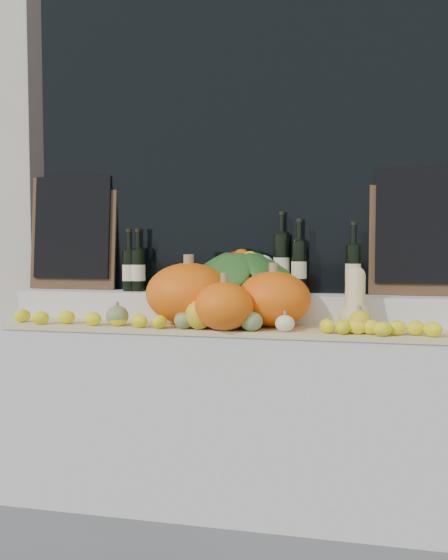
# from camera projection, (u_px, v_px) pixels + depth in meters

# --- Properties ---
(storefront_facade) EXTENTS (7.00, 0.94, 4.50)m
(storefront_facade) POSITION_uv_depth(u_px,v_px,m) (254.00, 80.00, 3.66)
(storefront_facade) COLOR beige
(storefront_facade) RESTS_ON ground
(display_sill) EXTENTS (2.30, 0.55, 0.88)m
(display_sill) POSITION_uv_depth(u_px,v_px,m) (227.00, 416.00, 3.08)
(display_sill) COLOR silver
(display_sill) RESTS_ON ground
(rear_tier) EXTENTS (2.30, 0.25, 0.16)m
(rear_tier) POSITION_uv_depth(u_px,v_px,m) (234.00, 308.00, 3.19)
(rear_tier) COLOR silver
(rear_tier) RESTS_ON display_sill
(straw_bedding) EXTENTS (2.10, 0.32, 0.02)m
(straw_bedding) POSITION_uv_depth(u_px,v_px,m) (222.00, 329.00, 2.92)
(straw_bedding) COLOR tan
(straw_bedding) RESTS_ON display_sill
(pumpkin_left) EXTENTS (0.48, 0.48, 0.30)m
(pumpkin_left) POSITION_uv_depth(u_px,v_px,m) (189.00, 294.00, 3.00)
(pumpkin_left) COLOR orange
(pumpkin_left) RESTS_ON straw_bedding
(pumpkin_right) EXTENTS (0.41, 0.41, 0.26)m
(pumpkin_right) POSITION_uv_depth(u_px,v_px,m) (273.00, 299.00, 2.92)
(pumpkin_right) COLOR orange
(pumpkin_right) RESTS_ON straw_bedding
(pumpkin_center) EXTENTS (0.34, 0.34, 0.22)m
(pumpkin_center) POSITION_uv_depth(u_px,v_px,m) (224.00, 306.00, 2.79)
(pumpkin_center) COLOR orange
(pumpkin_center) RESTS_ON straw_bedding
(butternut_squash) EXTENTS (0.14, 0.20, 0.29)m
(butternut_squash) POSITION_uv_depth(u_px,v_px,m) (355.00, 303.00, 2.78)
(butternut_squash) COLOR #E7CE88
(butternut_squash) RESTS_ON straw_bedding
(decorative_gourds) EXTENTS (1.22, 0.15, 0.16)m
(decorative_gourds) POSITION_uv_depth(u_px,v_px,m) (222.00, 318.00, 2.81)
(decorative_gourds) COLOR #2D5B1B
(decorative_gourds) RESTS_ON straw_bedding
(lemon_heap) EXTENTS (2.20, 0.16, 0.06)m
(lemon_heap) POSITION_uv_depth(u_px,v_px,m) (216.00, 323.00, 2.81)
(lemon_heap) COLOR #FFF41A
(lemon_heap) RESTS_ON straw_bedding
(produce_bowl) EXTENTS (0.64, 0.64, 0.23)m
(produce_bowl) POSITION_uv_depth(u_px,v_px,m) (242.00, 271.00, 3.15)
(produce_bowl) COLOR black
(produce_bowl) RESTS_ON rear_tier
(wine_bottle_far_left) EXTENTS (0.08, 0.08, 0.33)m
(wine_bottle_far_left) POSITION_uv_depth(u_px,v_px,m) (130.00, 270.00, 3.30)
(wine_bottle_far_left) COLOR black
(wine_bottle_far_left) RESTS_ON rear_tier
(wine_bottle_near_left) EXTENTS (0.08, 0.08, 0.33)m
(wine_bottle_near_left) POSITION_uv_depth(u_px,v_px,m) (138.00, 270.00, 3.28)
(wine_bottle_near_left) COLOR black
(wine_bottle_near_left) RESTS_ON rear_tier
(wine_bottle_tall) EXTENTS (0.08, 0.08, 0.41)m
(wine_bottle_tall) POSITION_uv_depth(u_px,v_px,m) (282.00, 263.00, 3.15)
(wine_bottle_tall) COLOR black
(wine_bottle_tall) RESTS_ON rear_tier
(wine_bottle_near_right) EXTENTS (0.08, 0.08, 0.38)m
(wine_bottle_near_right) POSITION_uv_depth(u_px,v_px,m) (299.00, 267.00, 3.10)
(wine_bottle_near_right) COLOR black
(wine_bottle_near_right) RESTS_ON rear_tier
(wine_bottle_far_right) EXTENTS (0.08, 0.08, 0.36)m
(wine_bottle_far_right) POSITION_uv_depth(u_px,v_px,m) (353.00, 269.00, 3.05)
(wine_bottle_far_right) COLOR black
(wine_bottle_far_right) RESTS_ON rear_tier
(chalkboard_left) EXTENTS (0.50, 0.09, 0.62)m
(chalkboard_left) POSITION_uv_depth(u_px,v_px,m) (73.00, 230.00, 3.43)
(chalkboard_left) COLOR #4C331E
(chalkboard_left) RESTS_ON rear_tier
(chalkboard_right) EXTENTS (0.50, 0.09, 0.62)m
(chalkboard_right) POSITION_uv_depth(u_px,v_px,m) (422.00, 229.00, 3.02)
(chalkboard_right) COLOR #4C331E
(chalkboard_right) RESTS_ON rear_tier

